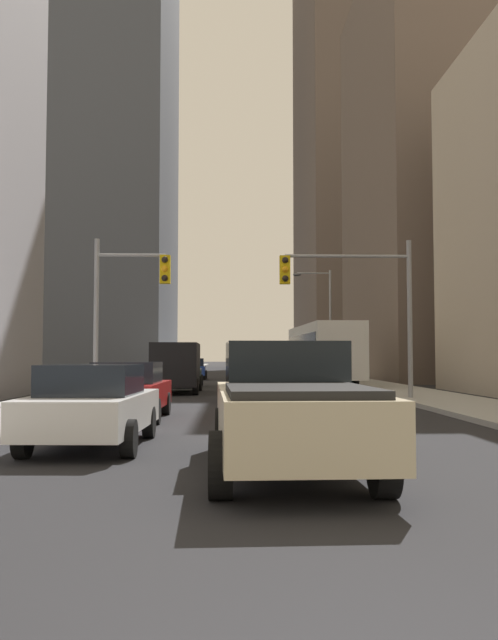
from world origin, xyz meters
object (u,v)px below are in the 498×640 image
(city_bus, at_px, (323,352))
(cargo_van_black, at_px, (177,365))
(sedan_red, at_px, (128,390))
(traffic_signal_near_right, at_px, (352,291))
(pickup_truck_beige, at_px, (288,407))
(traffic_signal_near_left, at_px, (128,293))
(sedan_white, at_px, (93,405))
(sedan_blue, at_px, (193,369))
(sedan_green, at_px, (184,373))
(sedan_maroon, at_px, (252,381))

(city_bus, relative_size, cargo_van_black, 2.21)
(sedan_red, height_order, traffic_signal_near_right, traffic_signal_near_right)
(pickup_truck_beige, xyz_separation_m, traffic_signal_near_left, (-4.62, 14.65, 3.06))
(city_bus, relative_size, sedan_red, 2.73)
(sedan_white, height_order, traffic_signal_near_left, traffic_signal_near_left)
(city_bus, xyz_separation_m, traffic_signal_near_right, (-0.70, -12.94, 2.17))
(city_bus, distance_m, traffic_signal_near_left, 15.90)
(city_bus, bearing_deg, sedan_white, -107.26)
(sedan_blue, bearing_deg, sedan_green, -89.14)
(city_bus, height_order, traffic_signal_near_left, traffic_signal_near_left)
(city_bus, distance_m, traffic_signal_near_right, 13.14)
(sedan_red, bearing_deg, sedan_maroon, 61.88)
(sedan_red, distance_m, traffic_signal_near_right, 10.40)
(traffic_signal_near_right, bearing_deg, cargo_van_black, 139.21)
(sedan_green, bearing_deg, sedan_white, -90.01)
(sedan_maroon, bearing_deg, sedan_green, 105.35)
(traffic_signal_near_right, bearing_deg, sedan_blue, 107.03)
(sedan_red, distance_m, sedan_maroon, 7.43)
(sedan_blue, xyz_separation_m, traffic_signal_near_left, (-1.08, -23.60, 3.22))
(sedan_white, height_order, sedan_red, same)
(traffic_signal_near_left, bearing_deg, sedan_white, -84.08)
(city_bus, bearing_deg, pickup_truck_beige, -99.04)
(pickup_truck_beige, height_order, sedan_red, pickup_truck_beige)
(traffic_signal_near_left, height_order, traffic_signal_near_right, same)
(sedan_white, bearing_deg, sedan_green, 89.99)
(cargo_van_black, xyz_separation_m, sedan_blue, (-0.25, 17.57, -0.52))
(sedan_green, height_order, traffic_signal_near_left, traffic_signal_near_left)
(sedan_green, relative_size, traffic_signal_near_right, 0.70)
(city_bus, height_order, sedan_blue, city_bus)
(sedan_green, bearing_deg, traffic_signal_near_right, -59.49)
(sedan_white, relative_size, traffic_signal_near_right, 0.71)
(sedan_red, distance_m, sedan_blue, 30.29)
(traffic_signal_near_left, bearing_deg, sedan_red, -80.84)
(city_bus, relative_size, sedan_blue, 2.73)
(cargo_van_black, height_order, sedan_green, cargo_van_black)
(pickup_truck_beige, xyz_separation_m, sedan_green, (-3.37, 26.62, -0.16))
(pickup_truck_beige, xyz_separation_m, cargo_van_black, (-3.30, 20.68, 0.35))
(sedan_white, distance_m, traffic_signal_near_right, 14.35)
(traffic_signal_near_left, distance_m, traffic_signal_near_right, 8.31)
(sedan_maroon, relative_size, sedan_blue, 1.00)
(sedan_red, bearing_deg, city_bus, 68.00)
(sedan_red, relative_size, sedan_green, 1.00)
(traffic_signal_near_right, bearing_deg, sedan_white, -120.36)
(sedan_white, relative_size, sedan_maroon, 1.00)
(sedan_blue, distance_m, traffic_signal_near_left, 23.85)
(city_bus, xyz_separation_m, sedan_green, (-7.76, -0.97, -1.16))
(city_bus, height_order, pickup_truck_beige, city_bus)
(pickup_truck_beige, distance_m, cargo_van_black, 20.94)
(sedan_blue, bearing_deg, sedan_red, -90.00)
(city_bus, bearing_deg, cargo_van_black, -138.03)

